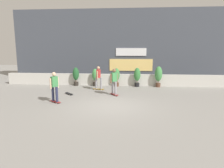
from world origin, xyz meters
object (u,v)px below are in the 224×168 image
object	(u,v)px
potted_plant_1	(95,76)
potted_plant_3	(137,76)
potted_plant_2	(117,76)
skater_far_left	(114,81)
potted_plant_0	(76,75)
skater_by_wall_left	(54,86)
potted_plant_4	(158,75)
skateboard_near_camera	(69,94)
skater_mid_plaza	(99,77)

from	to	relation	value
potted_plant_1	potted_plant_3	size ratio (longest dim) A/B	0.93
potted_plant_2	skater_far_left	bearing A→B (deg)	-89.27
potted_plant_0	potted_plant_1	xyz separation A→B (m)	(1.53, 0.00, -0.07)
potted_plant_1	potted_plant_2	distance (m)	1.70
skater_by_wall_left	skater_far_left	distance (m)	3.73
potted_plant_4	skater_by_wall_left	distance (m)	8.10
potted_plant_2	skateboard_near_camera	bearing A→B (deg)	-132.91
potted_plant_1	potted_plant_4	xyz separation A→B (m)	(4.92, 0.00, 0.16)
potted_plant_3	potted_plant_1	bearing A→B (deg)	180.00
potted_plant_3	potted_plant_4	distance (m)	1.62
potted_plant_4	skateboard_near_camera	xyz separation A→B (m)	(-6.10, -3.11, -0.87)
potted_plant_3	potted_plant_4	world-z (taller)	potted_plant_4
skater_mid_plaza	skateboard_near_camera	bearing A→B (deg)	-136.44
skater_far_left	potted_plant_2	bearing A→B (deg)	90.73
potted_plant_2	skater_by_wall_left	bearing A→B (deg)	-120.97
skater_by_wall_left	skater_mid_plaza	distance (m)	4.08
potted_plant_4	skater_far_left	distance (m)	4.41
skater_mid_plaza	potted_plant_1	bearing A→B (deg)	108.80
potted_plant_3	skateboard_near_camera	bearing A→B (deg)	-145.27
potted_plant_2	potted_plant_0	bearing A→B (deg)	-180.00
potted_plant_0	skater_mid_plaza	bearing A→B (deg)	-36.27
skater_by_wall_left	skateboard_near_camera	size ratio (longest dim) A/B	2.38
skater_by_wall_left	potted_plant_4	bearing A→B (deg)	39.16
potted_plant_1	potted_plant_2	bearing A→B (deg)	0.00
potted_plant_3	skater_mid_plaza	xyz separation A→B (m)	(-2.79, -1.50, 0.09)
potted_plant_0	potted_plant_4	distance (m)	6.45
potted_plant_3	skater_by_wall_left	distance (m)	6.92
potted_plant_3	skater_by_wall_left	size ratio (longest dim) A/B	0.87
potted_plant_2	skater_far_left	xyz separation A→B (m)	(0.04, -3.06, 0.12)
potted_plant_2	skater_mid_plaza	xyz separation A→B (m)	(-1.19, -1.50, 0.12)
potted_plant_2	skater_far_left	size ratio (longest dim) A/B	0.84
skater_mid_plaza	potted_plant_0	bearing A→B (deg)	143.73
skater_by_wall_left	skateboard_near_camera	world-z (taller)	skater_by_wall_left
potted_plant_0	skateboard_near_camera	xyz separation A→B (m)	(0.35, -3.11, -0.78)
potted_plant_0	skateboard_near_camera	size ratio (longest dim) A/B	2.05
potted_plant_2	skater_by_wall_left	world-z (taller)	skater_by_wall_left
skater_far_left	skater_mid_plaza	bearing A→B (deg)	128.25
skater_by_wall_left	skater_mid_plaza	xyz separation A→B (m)	(1.88, 3.62, 0.00)
potted_plant_4	skater_far_left	world-z (taller)	skater_far_left
potted_plant_2	skater_mid_plaza	size ratio (longest dim) A/B	0.84
potted_plant_0	potted_plant_1	distance (m)	1.53
skateboard_near_camera	skater_mid_plaza	bearing A→B (deg)	43.56
skater_by_wall_left	skater_far_left	world-z (taller)	same
potted_plant_0	skater_far_left	xyz separation A→B (m)	(3.27, -3.06, 0.10)
potted_plant_0	skater_by_wall_left	distance (m)	5.12
potted_plant_3	skateboard_near_camera	xyz separation A→B (m)	(-4.48, -3.11, -0.79)
skater_far_left	potted_plant_1	bearing A→B (deg)	119.66
potted_plant_2	potted_plant_4	xyz separation A→B (m)	(3.21, 0.00, 0.12)
skater_far_left	skateboard_near_camera	distance (m)	3.06
potted_plant_0	potted_plant_3	size ratio (longest dim) A/B	0.99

